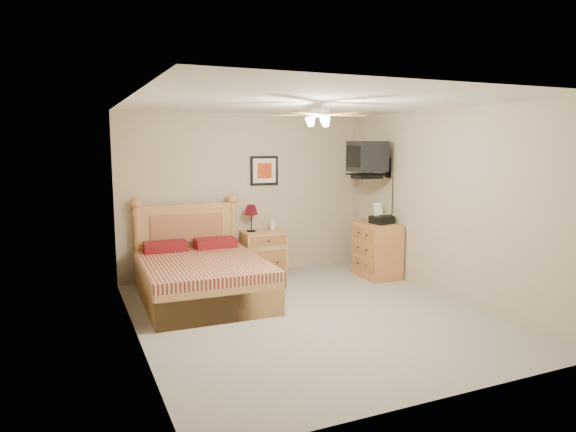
# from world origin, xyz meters

# --- Properties ---
(floor) EXTENTS (4.50, 4.50, 0.00)m
(floor) POSITION_xyz_m (0.00, 0.00, 0.00)
(floor) COLOR gray
(floor) RESTS_ON ground
(ceiling) EXTENTS (4.00, 4.50, 0.04)m
(ceiling) POSITION_xyz_m (0.00, 0.00, 2.50)
(ceiling) COLOR white
(ceiling) RESTS_ON ground
(wall_back) EXTENTS (4.00, 0.04, 2.50)m
(wall_back) POSITION_xyz_m (0.00, 2.25, 1.25)
(wall_back) COLOR tan
(wall_back) RESTS_ON ground
(wall_front) EXTENTS (4.00, 0.04, 2.50)m
(wall_front) POSITION_xyz_m (0.00, -2.25, 1.25)
(wall_front) COLOR tan
(wall_front) RESTS_ON ground
(wall_left) EXTENTS (0.04, 4.50, 2.50)m
(wall_left) POSITION_xyz_m (-2.00, 0.00, 1.25)
(wall_left) COLOR tan
(wall_left) RESTS_ON ground
(wall_right) EXTENTS (0.04, 4.50, 2.50)m
(wall_right) POSITION_xyz_m (2.00, 0.00, 1.25)
(wall_right) COLOR tan
(wall_right) RESTS_ON ground
(bed) EXTENTS (1.57, 2.03, 1.29)m
(bed) POSITION_xyz_m (-1.03, 1.12, 0.65)
(bed) COLOR #C58C43
(bed) RESTS_ON ground
(nightstand) EXTENTS (0.66, 0.51, 0.69)m
(nightstand) POSITION_xyz_m (0.16, 2.00, 0.35)
(nightstand) COLOR #A57035
(nightstand) RESTS_ON ground
(table_lamp) EXTENTS (0.25, 0.25, 0.42)m
(table_lamp) POSITION_xyz_m (-0.01, 2.07, 0.90)
(table_lamp) COLOR #530B17
(table_lamp) RESTS_ON nightstand
(lotion_bottle) EXTENTS (0.11, 0.11, 0.22)m
(lotion_bottle) POSITION_xyz_m (0.32, 2.02, 0.81)
(lotion_bottle) COLOR silver
(lotion_bottle) RESTS_ON nightstand
(framed_picture) EXTENTS (0.46, 0.04, 0.46)m
(framed_picture) POSITION_xyz_m (0.27, 2.23, 1.62)
(framed_picture) COLOR black
(framed_picture) RESTS_ON wall_back
(dresser) EXTENTS (0.51, 0.72, 0.84)m
(dresser) POSITION_xyz_m (1.73, 1.21, 0.42)
(dresser) COLOR #C47E3B
(dresser) RESTS_ON ground
(fax_machine) EXTENTS (0.34, 0.35, 0.31)m
(fax_machine) POSITION_xyz_m (1.76, 1.15, 0.99)
(fax_machine) COLOR black
(fax_machine) RESTS_ON dresser
(magazine_lower) EXTENTS (0.21, 0.27, 0.02)m
(magazine_lower) POSITION_xyz_m (1.65, 1.42, 0.85)
(magazine_lower) COLOR #BDB099
(magazine_lower) RESTS_ON dresser
(magazine_upper) EXTENTS (0.23, 0.29, 0.02)m
(magazine_upper) POSITION_xyz_m (1.65, 1.42, 0.87)
(magazine_upper) COLOR gray
(magazine_upper) RESTS_ON magazine_lower
(wall_tv) EXTENTS (0.56, 0.46, 0.58)m
(wall_tv) POSITION_xyz_m (1.75, 1.34, 1.81)
(wall_tv) COLOR black
(wall_tv) RESTS_ON wall_right
(ceiling_fan) EXTENTS (1.14, 1.14, 0.28)m
(ceiling_fan) POSITION_xyz_m (0.00, -0.20, 2.36)
(ceiling_fan) COLOR silver
(ceiling_fan) RESTS_ON ceiling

